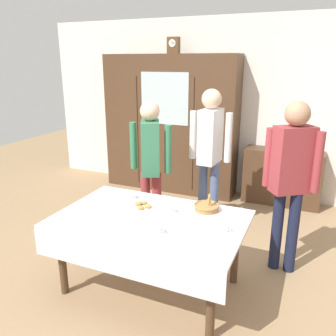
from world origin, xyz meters
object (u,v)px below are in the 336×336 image
object	(u,v)px
dining_table	(148,229)
spoon_mid_right	(120,215)
tea_cup_near_left	(224,229)
bread_basket	(207,207)
spoon_far_left	(196,233)
person_near_right_end	(291,172)
tea_cup_center	(157,230)
book_stack	(285,147)
mantel_clock	(174,45)
spoon_near_left	(109,206)
wall_cabinet	(170,124)
person_by_cabinet	(151,157)
bookshelf_low	(282,177)
tea_cup_far_right	(170,210)
person_behind_table_right	(210,146)
pastry_plate	(142,206)
tea_cup_near_right	(131,196)

from	to	relation	value
dining_table	spoon_mid_right	distance (m)	0.29
tea_cup_near_left	bread_basket	bearing A→B (deg)	126.43
spoon_far_left	person_near_right_end	world-z (taller)	person_near_right_end
spoon_far_left	tea_cup_center	bearing A→B (deg)	-157.58
book_stack	tea_cup_center	size ratio (longest dim) A/B	1.71
mantel_clock	person_near_right_end	world-z (taller)	mantel_clock
tea_cup_near_left	spoon_near_left	size ratio (longest dim) A/B	1.09
wall_cabinet	spoon_near_left	bearing A→B (deg)	-80.31
dining_table	wall_cabinet	xyz separation A→B (m)	(-0.90, 2.59, 0.45)
book_stack	person_by_cabinet	distance (m)	2.15
mantel_clock	bookshelf_low	xyz separation A→B (m)	(1.73, 0.05, -1.87)
wall_cabinet	person_near_right_end	distance (m)	2.65
tea_cup_near_left	tea_cup_far_right	bearing A→B (deg)	162.95
person_near_right_end	person_behind_table_right	world-z (taller)	person_behind_table_right
mantel_clock	bread_basket	bearing A→B (deg)	-60.16
person_by_cabinet	mantel_clock	bearing A→B (deg)	103.88
bookshelf_low	person_by_cabinet	world-z (taller)	person_by_cabinet
bookshelf_low	tea_cup_near_left	bearing A→B (deg)	-94.49
spoon_near_left	person_by_cabinet	bearing A→B (deg)	87.90
bookshelf_low	bread_basket	bearing A→B (deg)	-101.67
person_by_cabinet	dining_table	bearing A→B (deg)	-64.95
book_stack	person_by_cabinet	bearing A→B (deg)	-128.12
pastry_plate	tea_cup_center	bearing A→B (deg)	-49.25
bread_basket	bookshelf_low	bearing A→B (deg)	78.33
dining_table	pastry_plate	xyz separation A→B (m)	(-0.16, 0.20, 0.11)
tea_cup_near_right	tea_cup_far_right	distance (m)	0.52
dining_table	bread_basket	bearing A→B (deg)	43.23
mantel_clock	person_behind_table_right	xyz separation A→B (m)	(0.96, -1.14, -1.20)
tea_cup_near_right	pastry_plate	xyz separation A→B (m)	(0.21, -0.16, -0.01)
tea_cup_far_right	pastry_plate	distance (m)	0.28
spoon_mid_right	person_by_cabinet	world-z (taller)	person_by_cabinet
tea_cup_center	person_by_cabinet	distance (m)	1.34
spoon_near_left	spoon_mid_right	bearing A→B (deg)	-33.79
spoon_near_left	person_by_cabinet	xyz separation A→B (m)	(0.03, 0.84, 0.27)
tea_cup_center	pastry_plate	bearing A→B (deg)	130.75
bread_basket	person_by_cabinet	world-z (taller)	person_by_cabinet
dining_table	spoon_near_left	distance (m)	0.50
dining_table	spoon_far_left	xyz separation A→B (m)	(0.48, -0.08, 0.10)
wall_cabinet	person_by_cabinet	bearing A→B (deg)	-74.48
bread_basket	person_by_cabinet	bearing A→B (deg)	146.64
book_stack	tea_cup_near_left	distance (m)	2.62
wall_cabinet	bread_basket	distance (m)	2.58
bookshelf_low	person_near_right_end	size ratio (longest dim) A/B	0.64
spoon_mid_right	wall_cabinet	bearing A→B (deg)	103.41
dining_table	person_near_right_end	bearing A→B (deg)	37.82
spoon_far_left	wall_cabinet	bearing A→B (deg)	117.25
person_near_right_end	person_behind_table_right	xyz separation A→B (m)	(-0.99, 0.60, 0.02)
tea_cup_center	person_by_cabinet	size ratio (longest dim) A/B	0.08
bookshelf_low	pastry_plate	xyz separation A→B (m)	(-1.04, -2.44, 0.33)
wall_cabinet	spoon_far_left	world-z (taller)	wall_cabinet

